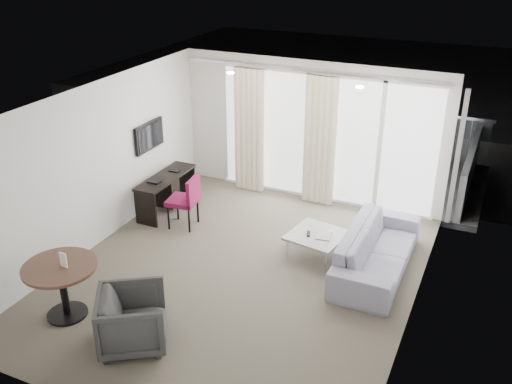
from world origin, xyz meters
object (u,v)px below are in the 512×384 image
at_px(sofa, 377,250).
at_px(rattan_chair_a, 352,155).
at_px(tub_armchair, 133,319).
at_px(coffee_table, 317,244).
at_px(round_table, 64,291).
at_px(rattan_chair_b, 410,154).
at_px(desk, 167,193).
at_px(desk_chair, 182,201).

height_order(sofa, rattan_chair_a, rattan_chair_a).
distance_m(tub_armchair, coffee_table, 3.25).
xyz_separation_m(round_table, sofa, (3.48, 2.81, -0.05)).
bearing_deg(rattan_chair_b, tub_armchair, -93.97).
distance_m(round_table, rattan_chair_b, 7.54).
bearing_deg(sofa, coffee_table, 88.64).
height_order(desk, desk_chair, desk_chair).
height_order(coffee_table, sofa, sofa).
xyz_separation_m(desk_chair, rattan_chair_a, (1.98, 3.51, -0.09)).
xyz_separation_m(desk_chair, rattan_chair_b, (3.07, 4.03, -0.08)).
bearing_deg(rattan_chair_a, round_table, -120.25).
height_order(sofa, rattan_chair_b, rattan_chair_b).
bearing_deg(rattan_chair_a, desk_chair, -131.21).
xyz_separation_m(round_table, coffee_table, (2.53, 2.83, -0.20)).
relative_size(sofa, rattan_chair_b, 2.92).
bearing_deg(sofa, rattan_chair_b, 4.01).
bearing_deg(tub_armchair, round_table, 51.82).
distance_m(desk_chair, coffee_table, 2.42).
xyz_separation_m(sofa, rattan_chair_b, (-0.28, 4.02, 0.06)).
relative_size(round_table, rattan_chair_b, 1.23).
relative_size(desk_chair, tub_armchair, 1.14).
xyz_separation_m(desk, sofa, (3.94, -0.39, 0.00)).
xyz_separation_m(coffee_table, rattan_chair_b, (0.67, 4.00, 0.21)).
xyz_separation_m(desk, tub_armchair, (1.63, -3.31, 0.04)).
height_order(round_table, sofa, round_table).
distance_m(sofa, rattan_chair_a, 3.76).
bearing_deg(sofa, desk, 84.36).
xyz_separation_m(desk, rattan_chair_a, (2.57, 3.11, 0.05)).
bearing_deg(desk_chair, round_table, -99.82).
relative_size(tub_armchair, coffee_table, 1.00).
distance_m(coffee_table, sofa, 0.97).
bearing_deg(sofa, rattan_chair_a, 21.52).
bearing_deg(tub_armchair, rattan_chair_a, -41.09).
distance_m(sofa, rattan_chair_b, 4.03).
relative_size(desk, round_table, 1.47).
bearing_deg(rattan_chair_a, desk, -141.35).
xyz_separation_m(sofa, rattan_chair_a, (-1.38, 3.49, 0.04)).
xyz_separation_m(desk_chair, coffee_table, (2.40, 0.04, -0.28)).
bearing_deg(desk, coffee_table, -7.00).
bearing_deg(round_table, coffee_table, 48.24).
height_order(desk, rattan_chair_a, rattan_chair_a).
height_order(desk_chair, coffee_table, desk_chair).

